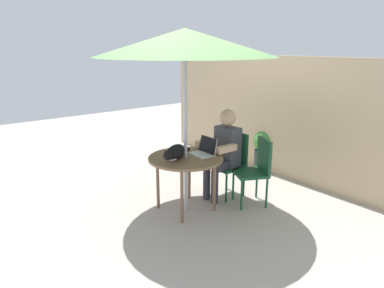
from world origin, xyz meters
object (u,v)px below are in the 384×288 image
person_seated (224,149)px  cat (175,153)px  patio_table (186,162)px  patio_umbrella (185,43)px  chair_empty (257,166)px  potted_plant_near_fence (264,148)px  chair_occupied (232,159)px  laptop (205,149)px

person_seated → cat: (-0.01, -0.80, 0.10)m
patio_table → patio_umbrella: bearing=0.0°
chair_empty → potted_plant_near_fence: size_ratio=1.32×
potted_plant_near_fence → chair_occupied: bearing=-71.4°
patio_table → person_seated: size_ratio=0.76×
chair_occupied → chair_empty: (0.43, 0.03, 0.00)m
patio_umbrella → laptop: 1.33m
cat → laptop: bearing=80.4°
chair_empty → person_seated: person_seated is taller
patio_table → potted_plant_near_fence: patio_table is taller
cat → chair_empty: bearing=66.1°
potted_plant_near_fence → laptop: bearing=-75.2°
patio_umbrella → chair_occupied: 1.75m
person_seated → chair_occupied: bearing=90.0°
patio_umbrella → person_seated: 1.53m
patio_table → laptop: 0.30m
patio_table → chair_empty: 0.95m
person_seated → laptop: person_seated is taller
patio_umbrella → potted_plant_near_fence: (-0.40, 1.99, -1.71)m
patio_table → patio_umbrella: 1.43m
patio_table → chair_occupied: chair_occupied is taller
chair_occupied → cat: (-0.01, -0.96, 0.27)m
patio_umbrella → laptop: size_ratio=7.25×
patio_table → potted_plant_near_fence: (-0.40, 1.99, -0.28)m
patio_table → cat: cat is taller
laptop → potted_plant_near_fence: 1.84m
patio_table → chair_empty: (0.43, 0.84, -0.12)m
patio_umbrella → laptop: (0.06, 0.26, -1.30)m
patio_umbrella → chair_empty: (0.43, 0.84, -1.55)m
chair_occupied → person_seated: size_ratio=0.72×
patio_table → chair_occupied: 0.82m
patio_table → laptop: size_ratio=3.02×
person_seated → potted_plant_near_fence: (-0.40, 1.34, -0.33)m
patio_umbrella → chair_occupied: bearing=90.0°
chair_occupied → cat: size_ratio=1.50×
patio_table → chair_empty: chair_empty is taller
chair_empty → cat: (-0.44, -1.00, 0.27)m
person_seated → cat: size_ratio=2.07×
patio_table → person_seated: bearing=90.0°
patio_umbrella → chair_empty: bearing=63.0°
chair_empty → potted_plant_near_fence: 1.43m
chair_empty → cat: size_ratio=1.50×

